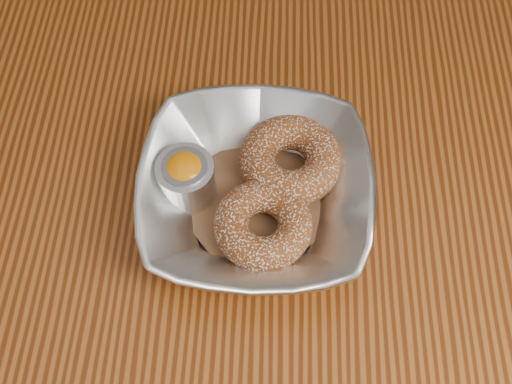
{
  "coord_description": "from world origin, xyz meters",
  "views": [
    {
      "loc": [
        -0.04,
        -0.27,
        1.31
      ],
      "look_at": [
        -0.05,
        0.02,
        0.78
      ],
      "focal_mm": 42.0,
      "sensor_mm": 36.0,
      "label": 1
    }
  ],
  "objects_px": {
    "donut_front": "(263,225)",
    "serving_bowl": "(256,192)",
    "donut_back": "(290,160)",
    "ramekin": "(186,177)",
    "table": "(295,261)"
  },
  "relations": [
    {
      "from": "serving_bowl",
      "to": "table",
      "type": "bearing_deg",
      "value": -24.0
    },
    {
      "from": "table",
      "to": "ramekin",
      "type": "height_order",
      "value": "ramekin"
    },
    {
      "from": "donut_front",
      "to": "serving_bowl",
      "type": "bearing_deg",
      "value": 103.51
    },
    {
      "from": "serving_bowl",
      "to": "ramekin",
      "type": "height_order",
      "value": "ramekin"
    },
    {
      "from": "serving_bowl",
      "to": "ramekin",
      "type": "distance_m",
      "value": 0.07
    },
    {
      "from": "donut_back",
      "to": "ramekin",
      "type": "distance_m",
      "value": 0.11
    },
    {
      "from": "donut_back",
      "to": "donut_front",
      "type": "relative_size",
      "value": 1.1
    },
    {
      "from": "donut_back",
      "to": "ramekin",
      "type": "bearing_deg",
      "value": -164.4
    },
    {
      "from": "serving_bowl",
      "to": "ramekin",
      "type": "relative_size",
      "value": 4.01
    },
    {
      "from": "donut_back",
      "to": "donut_front",
      "type": "xyz_separation_m",
      "value": [
        -0.03,
        -0.08,
        -0.0
      ]
    },
    {
      "from": "donut_front",
      "to": "ramekin",
      "type": "bearing_deg",
      "value": 149.95
    },
    {
      "from": "table",
      "to": "donut_back",
      "type": "bearing_deg",
      "value": 101.43
    },
    {
      "from": "serving_bowl",
      "to": "donut_front",
      "type": "height_order",
      "value": "serving_bowl"
    },
    {
      "from": "table",
      "to": "donut_back",
      "type": "relative_size",
      "value": 11.15
    },
    {
      "from": "donut_back",
      "to": "ramekin",
      "type": "relative_size",
      "value": 1.83
    }
  ]
}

